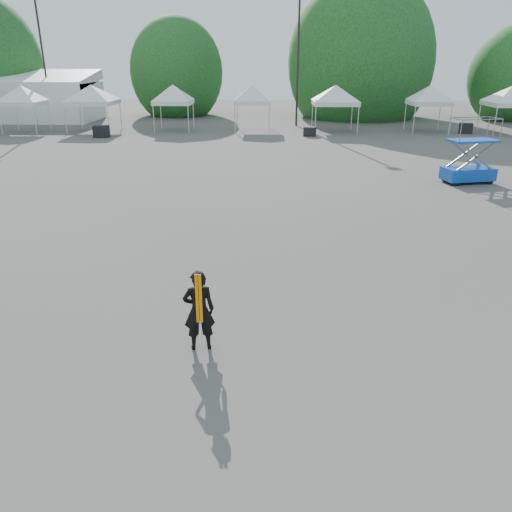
{
  "coord_description": "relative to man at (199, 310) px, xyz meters",
  "views": [
    {
      "loc": [
        0.93,
        -9.92,
        5.08
      ],
      "look_at": [
        0.66,
        -0.37,
        1.3
      ],
      "focal_mm": 35.0,
      "sensor_mm": 36.0,
      "label": 1
    }
  ],
  "objects": [
    {
      "name": "crate_mid",
      "position": [
        4.04,
        27.96,
        -0.48
      ],
      "size": [
        0.95,
        0.81,
        0.64
      ],
      "primitive_type": "cube",
      "rotation": [
        0.0,
        0.0,
        -0.24
      ],
      "color": "black",
      "rests_on": "ground"
    },
    {
      "name": "man",
      "position": [
        0.0,
        0.0,
        0.0
      ],
      "size": [
        0.64,
        0.49,
        1.59
      ],
      "rotation": [
        0.0,
        0.0,
        3.34
      ],
      "color": "black",
      "rests_on": "ground"
    },
    {
      "name": "tent_f",
      "position": [
        5.99,
        30.21,
        2.26
      ],
      "size": [
        4.57,
        4.57,
        3.88
      ],
      "color": "silver",
      "rests_on": "ground"
    },
    {
      "name": "tent_b",
      "position": [
        -16.82,
        29.32,
        2.26
      ],
      "size": [
        3.85,
        3.85,
        3.88
      ],
      "color": "silver",
      "rests_on": "ground"
    },
    {
      "name": "scissor_lift",
      "position": [
        9.95,
        13.83,
        0.6
      ],
      "size": [
        2.33,
        1.53,
        2.77
      ],
      "rotation": [
        0.0,
        0.0,
        0.23
      ],
      "color": "#0D2FAA",
      "rests_on": "ground"
    },
    {
      "name": "crate_east",
      "position": [
        15.54,
        29.66,
        -0.43
      ],
      "size": [
        1.11,
        0.97,
        0.73
      ],
      "primitive_type": "cube",
      "rotation": [
        0.0,
        0.0,
        -0.3
      ],
      "color": "black",
      "rests_on": "ground"
    },
    {
      "name": "tent_c",
      "position": [
        -11.96,
        30.05,
        2.26
      ],
      "size": [
        4.71,
        4.71,
        3.88
      ],
      "color": "silver",
      "rests_on": "ground"
    },
    {
      "name": "tent_g",
      "position": [
        12.9,
        30.49,
        2.26
      ],
      "size": [
        3.97,
        3.97,
        3.88
      ],
      "color": "silver",
      "rests_on": "ground"
    },
    {
      "name": "light_pole_east",
      "position": [
        3.35,
        33.83,
        4.72
      ],
      "size": [
        0.6,
        0.25,
        9.8
      ],
      "color": "black",
      "rests_on": "ground"
    },
    {
      "name": "tree_mid_w",
      "position": [
        -7.65,
        41.83,
        3.13
      ],
      "size": [
        4.16,
        4.16,
        6.33
      ],
      "color": "#382314",
      "rests_on": "ground"
    },
    {
      "name": "tree_far_e",
      "position": [
        22.35,
        38.83,
        2.83
      ],
      "size": [
        3.84,
        3.84,
        5.84
      ],
      "color": "#382314",
      "rests_on": "ground"
    },
    {
      "name": "light_pole_west",
      "position": [
        -17.65,
        35.83,
        4.97
      ],
      "size": [
        0.6,
        0.25,
        10.3
      ],
      "color": "black",
      "rests_on": "ground"
    },
    {
      "name": "tent_e",
      "position": [
        -0.1,
        30.66,
        2.26
      ],
      "size": [
        3.81,
        3.81,
        3.88
      ],
      "color": "silver",
      "rests_on": "ground"
    },
    {
      "name": "crate_west",
      "position": [
        -10.49,
        26.94,
        -0.4
      ],
      "size": [
        1.09,
        0.88,
        0.79
      ],
      "primitive_type": "cube",
      "rotation": [
        0.0,
        0.0,
        0.1
      ],
      "color": "black",
      "rests_on": "ground"
    },
    {
      "name": "tent_d",
      "position": [
        -6.0,
        30.42,
        2.26
      ],
      "size": [
        3.86,
        3.86,
        3.88
      ],
      "color": "silver",
      "rests_on": "ground"
    },
    {
      "name": "ground",
      "position": [
        0.35,
        1.83,
        -0.8
      ],
      "size": [
        120.0,
        120.0,
        0.0
      ],
      "primitive_type": "plane",
      "color": "#474442",
      "rests_on": "ground"
    },
    {
      "name": "tent_h",
      "position": [
        18.42,
        29.67,
        2.26
      ],
      "size": [
        4.42,
        4.42,
        3.88
      ],
      "color": "silver",
      "rests_on": "ground"
    },
    {
      "name": "tree_mid_e",
      "position": [
        9.35,
        40.83,
        4.04
      ],
      "size": [
        5.12,
        5.12,
        7.79
      ],
      "color": "#382314",
      "rests_on": "ground"
    },
    {
      "name": "marquee",
      "position": [
        -21.65,
        36.83,
        1.17
      ],
      "size": [
        15.0,
        6.25,
        4.23
      ],
      "color": "white",
      "rests_on": "ground"
    }
  ]
}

